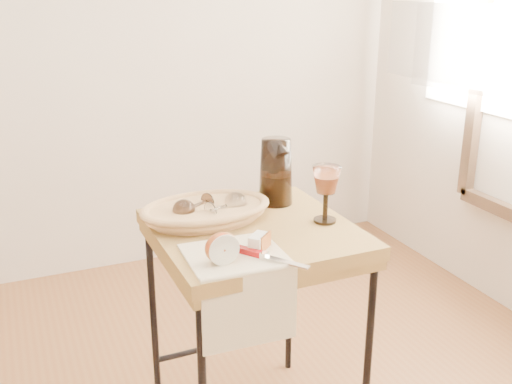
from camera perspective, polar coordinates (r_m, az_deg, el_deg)
name	(u,v)px	position (r m, az deg, el deg)	size (l,w,h in m)	color
wall_back	(60,11)	(3.11, -18.01, 15.94)	(3.60, 0.00, 2.70)	beige
side_table	(254,333)	(2.04, -0.23, -13.21)	(0.60, 0.60, 0.76)	brown
tea_towel	(235,255)	(1.67, -2.03, -5.96)	(0.27, 0.24, 0.01)	#FBF0C6
bread_basket	(206,213)	(1.91, -4.74, -1.96)	(0.37, 0.25, 0.05)	#BC7F4F
goblet_lying_a	(194,206)	(1.91, -5.86, -1.36)	(0.12, 0.07, 0.07)	brown
goblet_lying_b	(225,206)	(1.90, -2.96, -1.34)	(0.12, 0.07, 0.07)	white
pitcher	(276,171)	(2.03, 1.88, 1.96)	(0.16, 0.24, 0.27)	black
wine_goblet	(326,194)	(1.89, 6.62, -0.20)	(0.09, 0.09, 0.18)	white
apple_half	(221,247)	(1.61, -3.31, -5.24)	(0.09, 0.05, 0.09)	#AF0400
apple_wedge	(258,242)	(1.69, 0.22, -4.76)	(0.07, 0.04, 0.04)	white
table_knife	(267,256)	(1.64, 1.04, -6.05)	(0.23, 0.02, 0.02)	silver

